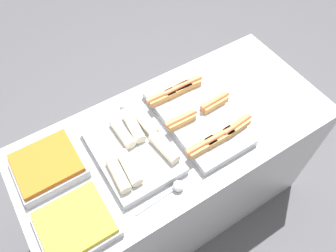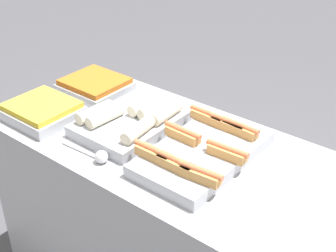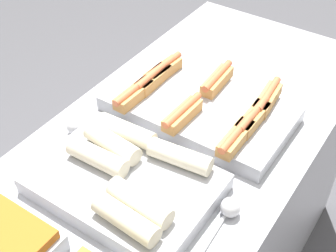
{
  "view_description": "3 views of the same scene",
  "coord_description": "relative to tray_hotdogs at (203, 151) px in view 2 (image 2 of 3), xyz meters",
  "views": [
    {
      "loc": [
        -0.52,
        -0.74,
        2.2
      ],
      "look_at": [
        -0.05,
        0.0,
        0.96
      ],
      "focal_mm": 35.0,
      "sensor_mm": 36.0,
      "label": 1
    },
    {
      "loc": [
        0.93,
        -1.22,
        1.88
      ],
      "look_at": [
        -0.05,
        0.0,
        0.96
      ],
      "focal_mm": 50.0,
      "sensor_mm": 36.0,
      "label": 2
    },
    {
      "loc": [
        -0.84,
        -0.53,
        1.8
      ],
      "look_at": [
        -0.05,
        0.0,
        0.96
      ],
      "focal_mm": 50.0,
      "sensor_mm": 36.0,
      "label": 3
    }
  ],
  "objects": [
    {
      "name": "serving_spoon_near",
      "position": [
        -0.3,
        -0.26,
        -0.01
      ],
      "size": [
        0.24,
        0.05,
        0.05
      ],
      "color": "silver",
      "rests_on": "counter"
    },
    {
      "name": "tray_wraps",
      "position": [
        -0.36,
        -0.0,
        0.0
      ],
      "size": [
        0.32,
        0.45,
        0.1
      ],
      "color": "#A8AAB2",
      "rests_on": "counter"
    },
    {
      "name": "tray_side_front",
      "position": [
        -0.72,
        -0.18,
        -0.0
      ],
      "size": [
        0.29,
        0.26,
        0.07
      ],
      "color": "#A8AAB2",
      "rests_on": "counter"
    },
    {
      "name": "serving_spoon_far",
      "position": [
        -0.29,
        0.26,
        -0.01
      ],
      "size": [
        0.26,
        0.05,
        0.05
      ],
      "color": "silver",
      "rests_on": "counter"
    },
    {
      "name": "counter",
      "position": [
        -0.12,
        -0.0,
        -0.47
      ],
      "size": [
        1.58,
        0.72,
        0.88
      ],
      "color": "#A8AAB2",
      "rests_on": "ground_plane"
    },
    {
      "name": "tray_hotdogs",
      "position": [
        0.0,
        0.0,
        0.0
      ],
      "size": [
        0.37,
        0.55,
        0.1
      ],
      "color": "#A8AAB2",
      "rests_on": "counter"
    },
    {
      "name": "tray_side_back",
      "position": [
        -0.72,
        0.13,
        -0.0
      ],
      "size": [
        0.29,
        0.26,
        0.07
      ],
      "color": "#A8AAB2",
      "rests_on": "counter"
    }
  ]
}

